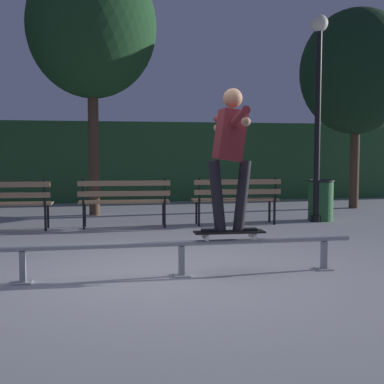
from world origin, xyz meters
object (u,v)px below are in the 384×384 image
tree_far_right (357,72)px  tree_behind_benches (92,27)px  skateboard (229,232)px  lamp_post_right (318,91)px  park_bench_leftmost (3,200)px  trash_can (321,200)px  grind_rail (181,249)px  park_bench_right_center (236,196)px  park_bench_left_center (124,198)px  skateboarder (230,147)px

tree_far_right → tree_behind_benches: tree_behind_benches is taller
skateboard → lamp_post_right: 5.07m
lamp_post_right → skateboard: bearing=-125.8°
park_bench_leftmost → trash_can: 5.88m
grind_rail → tree_behind_benches: size_ratio=0.72×
tree_far_right → tree_behind_benches: size_ratio=0.87×
grind_rail → park_bench_right_center: park_bench_right_center is taller
park_bench_left_center → park_bench_right_center: bearing=0.0°
grind_rail → tree_behind_benches: bearing=99.4°
skateboarder → tree_far_right: size_ratio=0.33×
park_bench_right_center → trash_can: 1.82m
grind_rail → tree_far_right: size_ratio=0.83×
skateboard → tree_far_right: size_ratio=0.17×
trash_can → tree_far_right: bearing=48.2°
trash_can → park_bench_right_center: bearing=-171.0°
park_bench_leftmost → tree_far_right: size_ratio=0.35×
tree_far_right → lamp_post_right: bearing=-132.2°
skateboard → skateboarder: 0.94m
skateboarder → park_bench_right_center: bearing=73.3°
skateboarder → park_bench_left_center: bearing=104.5°
grind_rail → park_bench_leftmost: bearing=123.9°
skateboard → skateboarder: skateboarder is taller
skateboard → lamp_post_right: bearing=54.2°
tree_far_right → grind_rail: bearing=-131.3°
tree_behind_benches → tree_far_right: bearing=2.3°
skateboarder → trash_can: skateboarder is taller
park_bench_left_center → trash_can: size_ratio=2.02×
skateboarder → park_bench_left_center: skateboarder is taller
grind_rail → park_bench_leftmost: 4.40m
grind_rail → trash_can: trash_can is taller
tree_far_right → trash_can: bearing=-131.8°
grind_rail → tree_far_right: tree_far_right is taller
skateboarder → park_bench_leftmost: 4.79m
skateboard → park_bench_right_center: 3.81m
park_bench_left_center → tree_behind_benches: size_ratio=0.30×
tree_far_right → park_bench_left_center: bearing=-158.3°
park_bench_leftmost → trash_can: size_ratio=2.02×
park_bench_left_center → lamp_post_right: bearing=1.9°
park_bench_leftmost → tree_behind_benches: bearing=52.5°
skateboarder → park_bench_leftmost: bearing=129.3°
lamp_post_right → trash_can: (0.17, 0.16, -2.07)m
grind_rail → skateboard: skateboard is taller
lamp_post_right → tree_behind_benches: bearing=156.1°
grind_rail → tree_far_right: (5.16, 5.87, 2.91)m
skateboard → lamp_post_right: (2.72, 3.78, 2.02)m
tree_behind_benches → skateboarder: bearing=-75.4°
skateboard → park_bench_leftmost: bearing=129.3°
skateboard → grind_rail: bearing=180.0°
grind_rail → skateboarder: 1.22m
skateboarder → tree_far_right: (4.62, 5.87, 1.81)m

